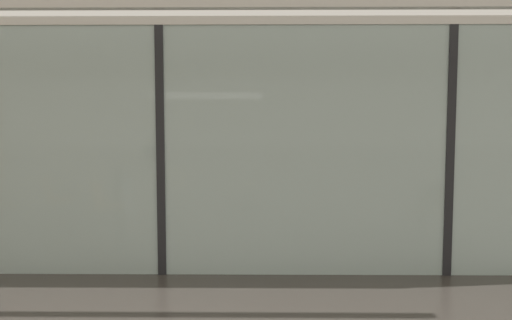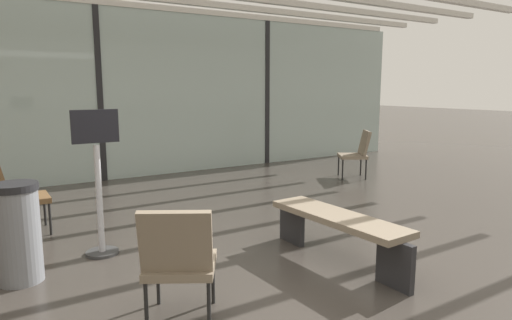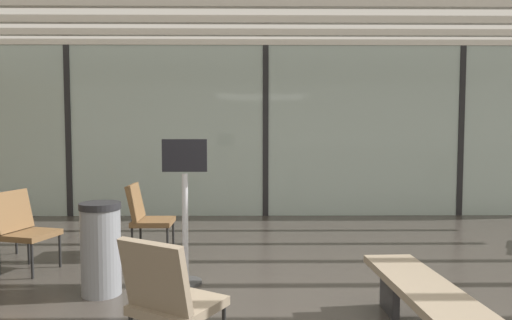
{
  "view_description": "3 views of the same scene",
  "coord_description": "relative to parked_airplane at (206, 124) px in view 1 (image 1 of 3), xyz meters",
  "views": [
    {
      "loc": [
        1.21,
        -0.56,
        1.85
      ],
      "look_at": [
        1.14,
        6.79,
        1.3
      ],
      "focal_mm": 33.25,
      "sensor_mm": 36.0,
      "label": 1
    },
    {
      "loc": [
        -1.88,
        -2.91,
        1.65
      ],
      "look_at": [
        1.59,
        2.59,
        0.59
      ],
      "focal_mm": 31.28,
      "sensor_mm": 36.0,
      "label": 2
    },
    {
      "loc": [
        -0.26,
        -2.94,
        1.52
      ],
      "look_at": [
        -0.2,
        2.28,
        1.19
      ],
      "focal_mm": 31.91,
      "sensor_mm": 36.0,
      "label": 3
    }
  ],
  "objects": [
    {
      "name": "window_mullion_1",
      "position": [
        0.07,
        -5.28,
        -0.36
      ],
      "size": [
        0.1,
        0.12,
        3.03
      ],
      "primitive_type": "cube",
      "color": "black",
      "rests_on": "ground"
    },
    {
      "name": "glass_curtain_wall",
      "position": [
        0.07,
        -5.28,
        -0.36
      ],
      "size": [
        14.0,
        0.08,
        3.03
      ],
      "primitive_type": "cube",
      "color": "#A3B7B2",
      "rests_on": "ground"
    },
    {
      "name": "parked_airplane",
      "position": [
        0.0,
        0.0,
        0.0
      ],
      "size": [
        10.77,
        3.74,
        3.74
      ],
      "color": "silver",
      "rests_on": "ground"
    },
    {
      "name": "window_mullion_2",
      "position": [
        3.57,
        -5.28,
        -0.36
      ],
      "size": [
        0.1,
        0.12,
        3.03
      ],
      "primitive_type": "cube",
      "color": "black",
      "rests_on": "ground"
    }
  ]
}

